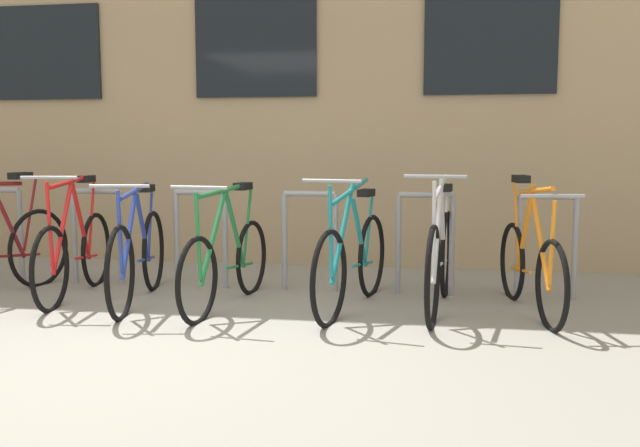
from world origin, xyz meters
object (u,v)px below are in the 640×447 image
Objects in this scene: bicycle_blue at (138,255)px; bicycle_red at (75,252)px; bicycle_silver at (440,259)px; bicycle_orange at (530,264)px; bicycle_green at (227,260)px; bicycle_teal at (353,260)px.

bicycle_red is (-0.62, 0.13, -0.01)m from bicycle_blue.
bicycle_silver is 1.08× the size of bicycle_red.
bicycle_silver is at bearing -178.54° from bicycle_orange.
bicycle_silver reaches higher than bicycle_green.
bicycle_green is 1.00m from bicycle_teal.
bicycle_orange is 1.36m from bicycle_teal.
bicycle_blue is at bearing -11.44° from bicycle_red.
bicycle_red is at bearing 178.74° from bicycle_teal.
bicycle_teal reaches higher than bicycle_green.
bicycle_orange is at bearing 1.46° from bicycle_silver.
bicycle_green is 0.94× the size of bicycle_silver.
bicycle_green is at bearing -175.59° from bicycle_orange.
bicycle_blue is at bearing -176.44° from bicycle_silver.
bicycle_green is 0.75m from bicycle_blue.
bicycle_green is 0.97× the size of bicycle_blue.
bicycle_blue is 0.64m from bicycle_red.
bicycle_silver is at bearing 0.46° from bicycle_red.
bicycle_orange is 0.68m from bicycle_silver.
bicycle_red reaches higher than bicycle_orange.
bicycle_silver is at bearing 3.56° from bicycle_blue.
bicycle_teal is 1.05× the size of bicycle_red.
bicycle_orange is 0.98× the size of bicycle_red.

